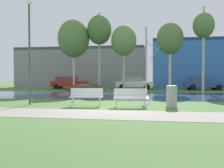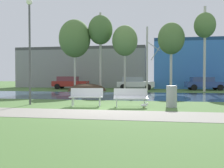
# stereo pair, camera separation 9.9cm
# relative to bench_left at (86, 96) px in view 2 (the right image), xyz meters

# --- Properties ---
(ground_plane) EXTENTS (120.00, 120.00, 0.00)m
(ground_plane) POSITION_rel_bench_left_xyz_m (1.09, 9.01, -0.47)
(ground_plane) COLOR #476B33
(paved_path_strip) EXTENTS (60.00, 2.48, 0.01)m
(paved_path_strip) POSITION_rel_bench_left_xyz_m (1.09, -2.61, -0.47)
(paved_path_strip) COLOR gray
(paved_path_strip) RESTS_ON ground
(river_band) EXTENTS (80.00, 8.40, 0.01)m
(river_band) POSITION_rel_bench_left_xyz_m (1.09, 7.49, -0.47)
(river_band) COLOR #2D475B
(river_band) RESTS_ON ground
(soil_mound) EXTENTS (3.94, 2.91, 1.51)m
(soil_mound) POSITION_rel_bench_left_xyz_m (-3.66, 13.35, -0.47)
(soil_mound) COLOR #423021
(soil_mound) RESTS_ON ground
(bench_left) EXTENTS (1.66, 0.76, 0.87)m
(bench_left) POSITION_rel_bench_left_xyz_m (0.00, 0.00, 0.00)
(bench_left) COLOR silver
(bench_left) RESTS_ON ground
(bench_right) EXTENTS (1.66, 0.76, 0.87)m
(bench_right) POSITION_rel_bench_left_xyz_m (2.16, 0.00, 0.00)
(bench_right) COLOR silver
(bench_right) RESTS_ON ground
(trash_bin) EXTENTS (0.53, 0.53, 1.01)m
(trash_bin) POSITION_rel_bench_left_xyz_m (4.07, 0.20, 0.05)
(trash_bin) COLOR #999B9E
(trash_bin) RESTS_ON ground
(seagull) EXTENTS (0.39, 0.14, 0.24)m
(seagull) POSITION_rel_bench_left_xyz_m (2.83, -0.31, -0.34)
(seagull) COLOR white
(seagull) RESTS_ON ground
(streetlamp) EXTENTS (0.32, 0.32, 5.42)m
(streetlamp) POSITION_rel_bench_left_xyz_m (-3.04, 0.16, 3.14)
(streetlamp) COLOR #4C4C51
(streetlamp) RESTS_ON ground
(birch_far_left) EXTENTS (3.32, 3.32, 7.46)m
(birch_far_left) POSITION_rel_bench_left_xyz_m (-5.18, 14.04, 4.99)
(birch_far_left) COLOR beige
(birch_far_left) RESTS_ON ground
(birch_left) EXTENTS (2.55, 2.55, 8.14)m
(birch_left) POSITION_rel_bench_left_xyz_m (-2.48, 14.33, 5.83)
(birch_left) COLOR #BCB7A8
(birch_left) RESTS_ON ground
(birch_center_left) EXTENTS (2.56, 2.56, 6.63)m
(birch_center_left) POSITION_rel_bench_left_xyz_m (0.16, 13.81, 4.60)
(birch_center_left) COLOR #BCB7A8
(birch_center_left) RESTS_ON ground
(birch_center) EXTENTS (1.35, 2.44, 6.34)m
(birch_center) POSITION_rel_bench_left_xyz_m (2.45, 13.41, 2.76)
(birch_center) COLOR beige
(birch_center) RESTS_ON ground
(birch_center_right) EXTENTS (2.61, 2.61, 6.79)m
(birch_center_right) POSITION_rel_bench_left_xyz_m (4.74, 14.02, 4.72)
(birch_center_right) COLOR beige
(birch_center_right) RESTS_ON ground
(birch_right) EXTENTS (2.02, 2.02, 8.17)m
(birch_right) POSITION_rel_bench_left_xyz_m (7.86, 13.79, 5.80)
(birch_right) COLOR beige
(birch_right) RESTS_ON ground
(parked_van_nearest_red) EXTENTS (4.25, 2.34, 1.49)m
(parked_van_nearest_red) POSITION_rel_bench_left_xyz_m (-6.91, 17.40, 0.31)
(parked_van_nearest_red) COLOR maroon
(parked_van_nearest_red) RESTS_ON ground
(parked_sedan_second_white) EXTENTS (4.31, 2.31, 1.44)m
(parked_sedan_second_white) POSITION_rel_bench_left_xyz_m (0.88, 17.25, 0.29)
(parked_sedan_second_white) COLOR silver
(parked_sedan_second_white) RESTS_ON ground
(parked_hatch_third_blue) EXTENTS (4.21, 2.28, 1.42)m
(parked_hatch_third_blue) POSITION_rel_bench_left_xyz_m (8.42, 17.18, 0.28)
(parked_hatch_third_blue) COLOR #2D4793
(parked_hatch_third_blue) RESTS_ON ground
(building_grey_warehouse) EXTENTS (17.76, 7.17, 5.48)m
(building_grey_warehouse) POSITION_rel_bench_left_xyz_m (-6.99, 24.17, 2.27)
(building_grey_warehouse) COLOR gray
(building_grey_warehouse) RESTS_ON ground
(building_blue_store) EXTENTS (14.46, 7.53, 6.14)m
(building_blue_store) POSITION_rel_bench_left_xyz_m (10.23, 23.28, 2.60)
(building_blue_store) COLOR #3870C6
(building_blue_store) RESTS_ON ground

